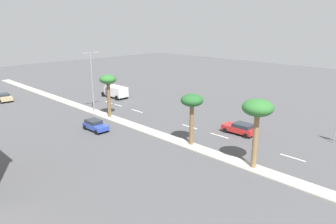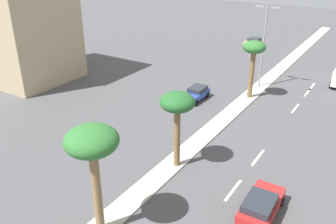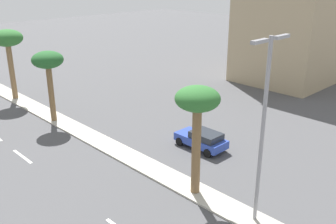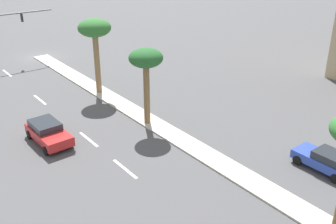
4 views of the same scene
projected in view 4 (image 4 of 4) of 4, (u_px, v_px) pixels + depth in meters
name	position (u px, v px, depth m)	size (l,w,h in m)	color
ground_plane	(236.00, 173.00, 25.00)	(160.00, 160.00, 0.00)	#4C4C4F
lane_stripe_trailing	(7.00, 73.00, 43.16)	(0.20, 2.80, 0.01)	silver
lane_stripe_near	(40.00, 100.00, 36.16)	(0.20, 2.80, 0.01)	silver
lane_stripe_leading	(89.00, 139.00, 29.17)	(0.20, 2.80, 0.01)	silver
lane_stripe_front	(125.00, 169.00, 25.48)	(0.20, 2.80, 0.01)	silver
palm_tree_outboard	(95.00, 31.00, 35.39)	(3.01, 3.01, 6.98)	olive
palm_tree_far	(146.00, 62.00, 29.46)	(2.62, 2.62, 6.09)	brown
sedan_blue_rear	(326.00, 160.00, 25.06)	(1.89, 3.94, 1.39)	#2D47AD
sedan_red_right	(48.00, 132.00, 28.51)	(2.16, 4.41, 1.48)	red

